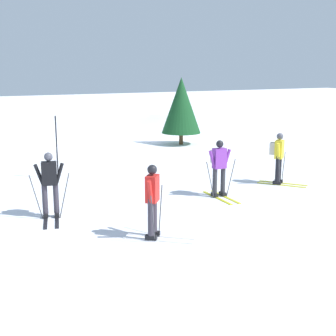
% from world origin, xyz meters
% --- Properties ---
extents(ground_plane, '(120.00, 120.00, 0.00)m').
position_xyz_m(ground_plane, '(0.00, 0.00, 0.00)').
color(ground_plane, white).
extents(far_snow_ridge, '(80.00, 7.41, 1.30)m').
position_xyz_m(far_snow_ridge, '(0.00, 20.56, 0.65)').
color(far_snow_ridge, white).
rests_on(far_snow_ridge, ground).
extents(skier_black, '(0.98, 1.64, 1.71)m').
position_xyz_m(skier_black, '(-3.98, 5.81, 0.96)').
color(skier_black, black).
rests_on(skier_black, ground).
extents(skier_red, '(1.46, 1.32, 1.71)m').
position_xyz_m(skier_red, '(-2.29, 3.21, 0.92)').
color(skier_red, silver).
rests_on(skier_red, ground).
extents(skier_yellow, '(1.28, 1.49, 1.71)m').
position_xyz_m(skier_yellow, '(3.58, 5.98, 0.95)').
color(skier_yellow, gold).
rests_on(skier_yellow, ground).
extents(skier_purple, '(1.00, 1.61, 1.71)m').
position_xyz_m(skier_purple, '(0.98, 5.56, 0.96)').
color(skier_purple, gold).
rests_on(skier_purple, ground).
extents(trail_marker_pole, '(0.05, 0.05, 2.20)m').
position_xyz_m(trail_marker_pole, '(-2.76, 9.97, 1.10)').
color(trail_marker_pole, black).
rests_on(trail_marker_pole, ground).
extents(conifer_far_right, '(1.96, 1.96, 3.33)m').
position_xyz_m(conifer_far_right, '(4.65, 14.69, 1.95)').
color(conifer_far_right, '#513823').
rests_on(conifer_far_right, ground).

